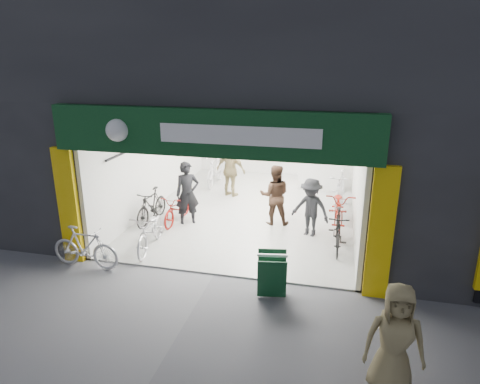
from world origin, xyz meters
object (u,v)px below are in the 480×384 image
(bike_right_front, at_px, (338,231))
(sandwich_board, at_px, (272,274))
(bike_left_front, at_px, (151,231))
(parked_bike, at_px, (85,247))
(pedestrian_near, at_px, (395,341))

(bike_right_front, bearing_deg, sandwich_board, -117.98)
(bike_left_front, relative_size, bike_right_front, 1.11)
(sandwich_board, bearing_deg, parked_bike, 167.91)
(bike_right_front, relative_size, parked_bike, 1.02)
(parked_bike, xyz_separation_m, pedestrian_near, (6.10, -2.26, 0.35))
(parked_bike, bearing_deg, sandwich_board, -90.75)
(bike_left_front, bearing_deg, sandwich_board, -30.48)
(pedestrian_near, distance_m, sandwich_board, 2.88)
(parked_bike, relative_size, pedestrian_near, 0.95)
(bike_right_front, bearing_deg, parked_bike, -159.20)
(bike_left_front, distance_m, parked_bike, 1.54)
(bike_left_front, bearing_deg, pedestrian_near, -40.63)
(parked_bike, xyz_separation_m, sandwich_board, (4.12, -0.20, -0.01))
(bike_left_front, xyz_separation_m, sandwich_board, (3.12, -1.37, -0.00))
(bike_left_front, distance_m, sandwich_board, 3.41)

